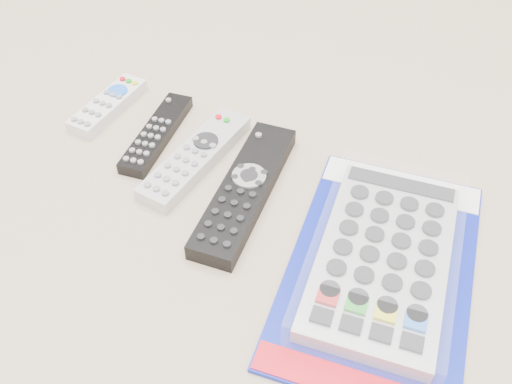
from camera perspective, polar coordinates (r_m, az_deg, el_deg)
The scene contains 5 objects.
remote_small_grey at distance 0.88m, azimuth -14.60°, elevation 8.40°, with size 0.05×0.14×0.02m.
remote_slim_black at distance 0.81m, azimuth -9.91°, elevation 5.77°, with size 0.07×0.17×0.02m.
remote_silver_dvd at distance 0.77m, azimuth -6.07°, elevation 3.49°, with size 0.05×0.20×0.02m.
remote_large_black at distance 0.72m, azimuth -1.09°, elevation 0.23°, with size 0.10×0.25×0.03m.
jumbo_remote_packaged at distance 0.65m, azimuth 12.61°, elevation -6.36°, with size 0.26×0.36×0.04m.
Camera 1 is at (0.29, -0.45, 0.52)m, focal length 40.00 mm.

